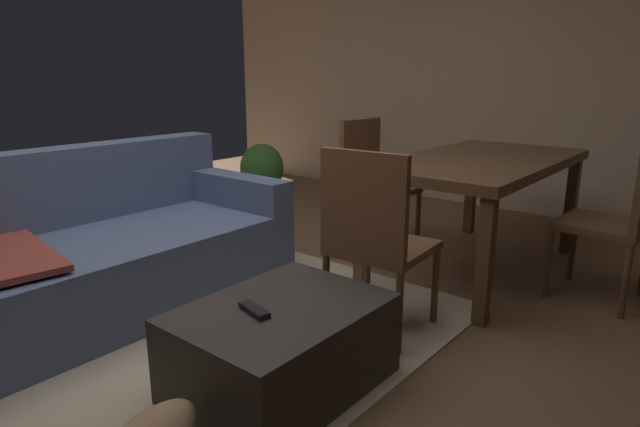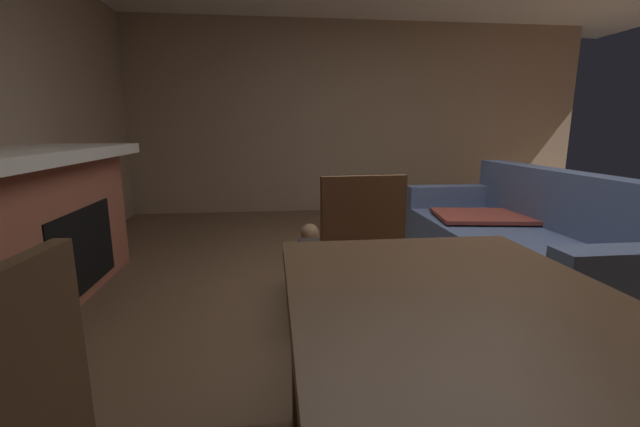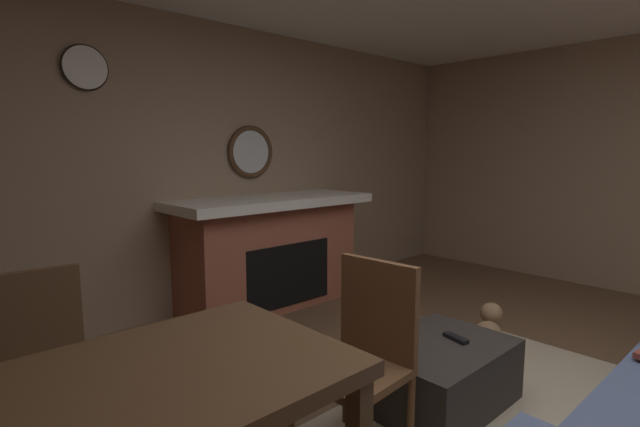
# 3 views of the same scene
# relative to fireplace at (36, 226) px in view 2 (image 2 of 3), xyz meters

# --- Properties ---
(floor) EXTENTS (8.26, 8.26, 0.00)m
(floor) POSITION_rel_fireplace_xyz_m (0.46, 2.71, -0.52)
(floor) COLOR brown
(wall_left) EXTENTS (0.12, 6.57, 2.58)m
(wall_left) POSITION_rel_fireplace_xyz_m (-2.98, 2.71, 0.77)
(wall_left) COLOR #9E846B
(wall_left) RESTS_ON ground
(area_rug) EXTENTS (2.60, 2.00, 0.01)m
(area_rug) POSITION_rel_fireplace_xyz_m (0.34, 2.69, -0.52)
(area_rug) COLOR tan
(area_rug) RESTS_ON ground
(fireplace) EXTENTS (1.91, 0.76, 1.03)m
(fireplace) POSITION_rel_fireplace_xyz_m (0.00, 0.00, 0.00)
(fireplace) COLOR #9E5642
(fireplace) RESTS_ON ground
(couch) EXTENTS (2.28, 0.96, 0.85)m
(couch) POSITION_rel_fireplace_xyz_m (0.16, 3.39, -0.22)
(couch) COLOR #4C5B7F
(couch) RESTS_ON ground
(ottoman_coffee_table) EXTENTS (0.83, 0.61, 0.37)m
(ottoman_coffee_table) POSITION_rel_fireplace_xyz_m (0.34, 2.06, -0.34)
(ottoman_coffee_table) COLOR #2D2826
(ottoman_coffee_table) RESTS_ON ground
(tv_remote) EXTENTS (0.09, 0.17, 0.02)m
(tv_remote) POSITION_rel_fireplace_xyz_m (0.23, 2.09, -0.14)
(tv_remote) COLOR black
(tv_remote) RESTS_ON ottoman_coffee_table
(dining_table) EXTENTS (1.63, 0.87, 0.74)m
(dining_table) POSITION_rel_fireplace_xyz_m (2.17, 2.04, 0.14)
(dining_table) COLOR #513823
(dining_table) RESTS_ON ground
(dining_chair_west) EXTENTS (0.47, 0.47, 0.93)m
(dining_chair_west) POSITION_rel_fireplace_xyz_m (0.96, 2.03, -0.00)
(dining_chair_west) COLOR brown
(dining_chair_west) RESTS_ON ground
(small_dog) EXTENTS (0.61, 0.38, 0.30)m
(small_dog) POSITION_rel_fireplace_xyz_m (-0.41, 1.96, -0.35)
(small_dog) COLOR #8C6B4C
(small_dog) RESTS_ON ground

